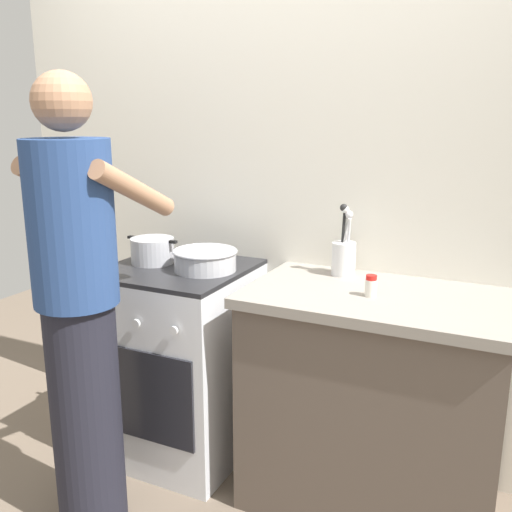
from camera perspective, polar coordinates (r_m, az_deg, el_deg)
ground at (r=2.67m, az=-2.25°, el=-21.82°), size 6.00×6.00×0.00m
back_wall at (r=2.56m, az=6.77°, el=6.95°), size 3.20×0.10×2.50m
countertop at (r=2.38m, az=11.58°, el=-14.03°), size 1.00×0.60×0.90m
stove_range at (r=2.71m, az=-7.52°, el=-10.33°), size 0.60×0.62×0.90m
pot at (r=2.63m, az=-10.27°, el=0.54°), size 0.26×0.19×0.11m
mixing_bowl at (r=2.48m, az=-5.09°, el=-0.31°), size 0.28×0.28×0.09m
utensil_crock at (r=2.42m, az=8.74°, el=0.24°), size 0.10×0.10×0.30m
spice_bottle at (r=2.16m, az=11.38°, el=-2.95°), size 0.04×0.04×0.08m
person at (r=2.17m, az=-17.17°, el=-5.45°), size 0.41×0.50×1.70m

